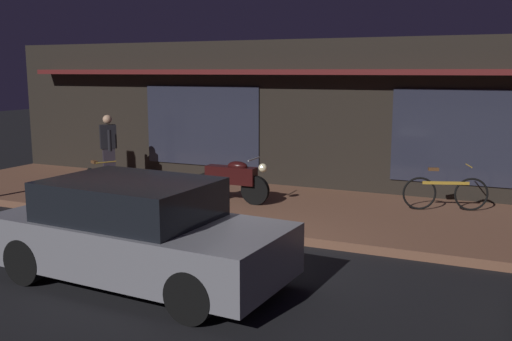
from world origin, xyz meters
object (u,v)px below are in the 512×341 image
object	(u,v)px
motorcycle	(233,179)
parked_car_near	(137,232)
bicycle_extra	(445,192)
person_photographer	(109,147)
bicycle_parked	(100,185)

from	to	relation	value
motorcycle	parked_car_near	xyz separation A→B (m)	(0.71, -4.32, 0.06)
motorcycle	bicycle_extra	xyz separation A→B (m)	(4.14, 1.10, -0.14)
bicycle_extra	person_photographer	distance (m)	7.94
bicycle_parked	person_photographer	size ratio (longest dim) A/B	0.88
motorcycle	bicycle_parked	xyz separation A→B (m)	(-2.57, -1.12, -0.14)
bicycle_parked	bicycle_extra	distance (m)	7.06
bicycle_parked	person_photographer	world-z (taller)	person_photographer
motorcycle	person_photographer	size ratio (longest dim) A/B	1.02
bicycle_parked	parked_car_near	world-z (taller)	parked_car_near
bicycle_extra	person_photographer	world-z (taller)	person_photographer
motorcycle	bicycle_parked	distance (m)	2.80
motorcycle	parked_car_near	world-z (taller)	parked_car_near
motorcycle	bicycle_parked	size ratio (longest dim) A/B	1.16
bicycle_parked	parked_car_near	distance (m)	4.58
bicycle_extra	parked_car_near	world-z (taller)	parked_car_near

